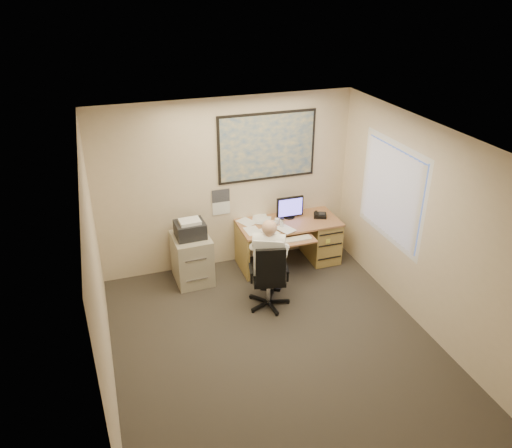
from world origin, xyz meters
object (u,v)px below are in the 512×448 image
object	(u,v)px
desk	(307,235)
filing_cabinet	(192,254)
office_chair	(270,288)
person	(268,264)

from	to	relation	value
desk	filing_cabinet	world-z (taller)	desk
office_chair	person	world-z (taller)	person
desk	person	world-z (taller)	person
office_chair	desk	bearing A→B (deg)	59.12
filing_cabinet	person	distance (m)	1.32
filing_cabinet	office_chair	world-z (taller)	filing_cabinet
desk	person	xyz separation A→B (m)	(-1.02, -0.98, 0.22)
filing_cabinet	person	world-z (taller)	person
office_chair	filing_cabinet	bearing A→B (deg)	143.97
filing_cabinet	person	size ratio (longest dim) A/B	0.78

